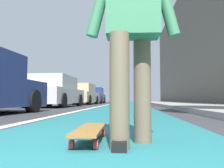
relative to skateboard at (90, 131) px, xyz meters
The scene contains 11 objects.
ground_plane 8.86m from the skateboard, ahead, with size 80.00×80.00×0.00m, color #38383D.
bike_lane_paint 22.86m from the skateboard, ahead, with size 56.00×2.31×0.00m, color #237075.
lane_stripe_white 18.90m from the skateboard, ahead, with size 52.00×0.16×0.01m, color silver.
sidewalk_curb 17.21m from the skateboard, 11.56° to the right, with size 52.00×3.20×0.13m, color #9E9B93.
building_facade 22.48m from the skateboard, 16.49° to the right, with size 40.00×1.20×11.51m, color #696056.
skateboard is the anchor object (origin of this frame).
skater_person 0.92m from the skateboard, 113.36° to the right, with size 0.47×0.72×1.64m.
parked_car_mid 10.07m from the skateboard, 19.02° to the left, with size 4.60×2.03×1.48m.
parked_car_far 15.92m from the skateboard, 11.77° to the left, with size 4.37×2.17×1.49m.
parked_car_end 21.51m from the skateboard, ahead, with size 4.38×1.97×1.49m.
traffic_light 24.21m from the skateboard, ahead, with size 0.33×0.28×4.41m.
Camera 1 is at (-0.85, -0.29, 0.34)m, focal length 39.18 mm.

